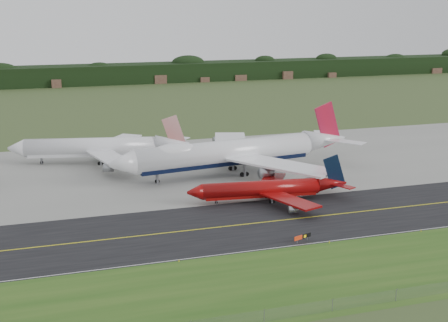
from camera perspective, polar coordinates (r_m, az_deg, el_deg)
ground at (r=149.52m, az=3.45°, el=-5.08°), size 600.00×600.00×0.00m
grass_verge at (r=119.85m, az=9.55°, el=-10.25°), size 400.00×30.00×0.01m
taxiway at (r=146.01m, az=4.01°, el=-5.56°), size 400.00×32.00×0.02m
apron at (r=195.92m, az=-1.91°, el=-0.43°), size 400.00×78.00×0.01m
taxiway_centreline at (r=146.00m, az=4.01°, el=-5.56°), size 400.00×0.40×0.00m
taxiway_edge_line at (r=132.66m, az=6.50°, el=-7.68°), size 400.00×0.25×0.00m
perimeter_fence at (r=109.15m, az=12.74°, el=-12.30°), size 320.00×0.10×320.00m
horizon_treeline at (r=410.96m, az=-10.49°, el=7.73°), size 700.00×25.00×12.00m
jet_ba_747 at (r=184.78m, az=0.88°, el=0.82°), size 77.99×64.03×19.62m
jet_red_737 at (r=160.61m, az=4.18°, el=-2.55°), size 42.44×34.39×11.45m
jet_star_tail at (r=202.24m, az=-11.22°, el=1.23°), size 56.90×46.86×15.09m
taxiway_sign at (r=134.52m, az=7.20°, el=-6.89°), size 4.50×1.74×1.57m
edge_marker_left at (r=124.10m, az=-4.14°, el=-9.08°), size 0.16×0.16×0.50m
edge_marker_center at (r=134.83m, az=9.60°, el=-7.32°), size 0.16×0.16×0.50m
edge_marker_right at (r=146.12m, az=17.57°, el=-6.10°), size 0.16×0.16×0.50m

